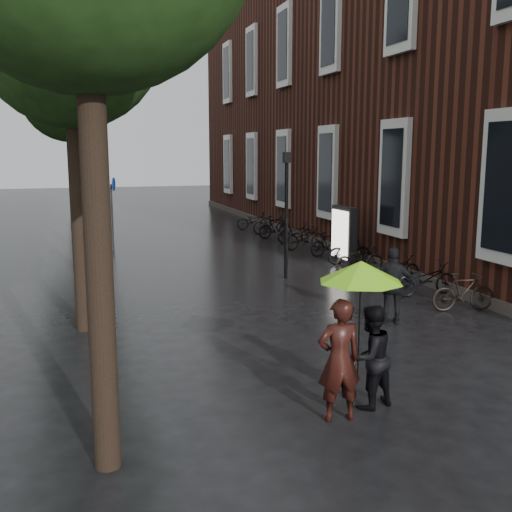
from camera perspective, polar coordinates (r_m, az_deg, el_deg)
name	(u,v)px	position (r m, az deg, el deg)	size (l,w,h in m)	color
ground	(436,456)	(8.36, 16.75, -17.75)	(120.00, 120.00, 0.00)	black
brick_building	(393,104)	(29.56, 12.90, 13.94)	(10.20, 33.20, 12.00)	#38160F
street_trees	(70,76)	(22.10, -17.30, 16.07)	(4.33, 34.03, 8.91)	black
person_burgundy	(339,360)	(8.71, 7.92, -9.78)	(0.66, 0.43, 1.80)	black
person_black	(370,357)	(9.24, 10.81, -9.40)	(0.77, 0.60, 1.58)	black
lime_umbrella	(361,272)	(8.55, 9.96, -1.48)	(1.22, 1.22, 1.78)	black
pedestrian_walking	(393,286)	(13.69, 12.91, -2.78)	(1.01, 0.42, 1.73)	black
parked_bicycles	(322,243)	(22.34, 6.28, 1.26)	(2.15, 16.80, 1.01)	black
ad_lightbox	(343,235)	(20.57, 8.33, 1.96)	(0.30, 1.31, 1.98)	black
lamp_post	(286,203)	(17.93, 2.91, 5.09)	(0.20, 0.20, 3.79)	black
cycle_sign	(113,202)	(23.74, -13.47, 4.98)	(0.15, 0.51, 2.83)	#262628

